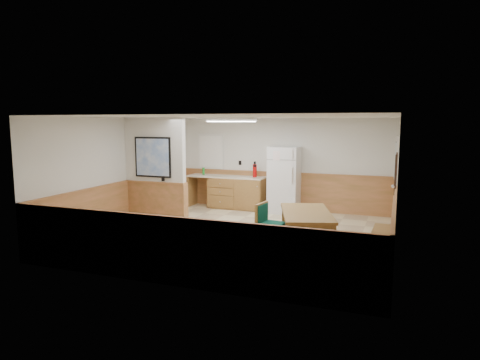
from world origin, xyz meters
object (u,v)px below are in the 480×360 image
at_px(dining_bench, 381,240).
at_px(soap_bottle, 204,171).
at_px(dining_table, 306,217).
at_px(dining_chair, 267,222).
at_px(refrigerator, 284,180).
at_px(fire_extinguisher, 255,170).

height_order(dining_bench, soap_bottle, soap_bottle).
height_order(dining_table, dining_bench, dining_table).
bearing_deg(dining_bench, dining_chair, -178.47).
xyz_separation_m(refrigerator, dining_bench, (2.60, -3.24, -0.53)).
distance_m(refrigerator, dining_chair, 3.28).
bearing_deg(refrigerator, dining_bench, -51.59).
bearing_deg(dining_bench, refrigerator, 130.78).
distance_m(refrigerator, fire_extinguisher, 0.88).
xyz_separation_m(refrigerator, dining_chair, (0.50, -3.22, -0.38)).
relative_size(refrigerator, soap_bottle, 8.44).
relative_size(dining_chair, soap_bottle, 4.10).
height_order(refrigerator, fire_extinguisher, refrigerator).
xyz_separation_m(dining_chair, fire_extinguisher, (-1.35, 3.29, 0.60)).
relative_size(dining_bench, soap_bottle, 7.94).
xyz_separation_m(dining_chair, soap_bottle, (-2.89, 3.29, 0.51)).
distance_m(dining_chair, soap_bottle, 4.41).
relative_size(dining_table, dining_chair, 2.24).
height_order(dining_chair, fire_extinguisher, fire_extinguisher).
bearing_deg(dining_bench, fire_extinguisher, 138.19).
xyz_separation_m(dining_table, fire_extinguisher, (-2.12, 3.32, 0.43)).
bearing_deg(dining_bench, dining_table, -177.42).
height_order(dining_table, fire_extinguisher, fire_extinguisher).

